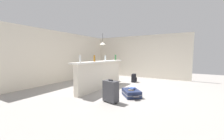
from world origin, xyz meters
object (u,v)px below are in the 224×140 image
Objects in this scene: bottle_white at (80,59)px; backpack_black at (134,78)px; bottle_green at (116,57)px; dining_chair_far_side at (93,70)px; suitcase_upright_charcoal at (111,91)px; pendant_lamp at (103,43)px; dining_table at (101,68)px; suitcase_flat_navy at (131,93)px; bottle_clear at (105,58)px; dining_chair_near_partition at (109,71)px; bottle_amber at (94,58)px; book_stack at (132,89)px.

bottle_white reaches higher than backpack_black.
bottle_green is 1.81m from dining_chair_far_side.
pendant_lamp is at bearing 37.46° from suitcase_upright_charcoal.
bottle_white is at bearing -157.99° from dining_table.
suitcase_flat_navy is at bearing -160.94° from backpack_black.
suitcase_upright_charcoal is (-1.62, -1.23, -0.90)m from bottle_clear.
bottle_green is at bearing -102.90° from dining_chair_far_side.
backpack_black is at bearing -44.11° from bottle_green.
suitcase_flat_navy is (-0.77, -1.52, -1.12)m from bottle_clear.
dining_chair_near_partition is 1.53m from pendant_lamp.
bottle_amber is at bearing -151.29° from dining_table.
bottle_amber is 0.81× the size of book_stack.
bottle_white is 1.94m from book_stack.
dining_table is 2.62× the size of backpack_black.
bottle_green is at bearing -3.78° from bottle_clear.
bottle_amber reaches higher than dining_chair_near_partition.
bottle_amber is 0.93× the size of bottle_green.
pendant_lamp reaches higher than book_stack.
pendant_lamp is (0.07, -0.08, 1.32)m from dining_table.
bottle_white is 0.82m from bottle_amber.
bottle_amber is 2.32m from dining_table.
bottle_white is 3.33m from dining_chair_far_side.
book_stack is (0.83, -0.31, -0.08)m from suitcase_upright_charcoal.
pendant_lamp is 0.77× the size of suitcase_flat_navy.
suitcase_flat_navy is (-1.96, -3.08, -0.41)m from dining_chair_far_side.
bottle_white is at bearing -149.57° from dining_chair_far_side.
suitcase_upright_charcoal reaches higher than book_stack.
bottle_amber reaches higher than bottle_clear.
pendant_lamp is at bearing 26.11° from bottle_amber.
backpack_black reaches higher than suitcase_flat_navy.
bottle_green reaches higher than bottle_white.
suitcase_flat_navy is at bearing -133.54° from dining_chair_near_partition.
bottle_white is 0.82× the size of book_stack.
bottle_white is at bearing 119.97° from book_stack.
book_stack is (-1.60, -1.48, -0.99)m from bottle_green.
pendant_lamp is at bearing 50.94° from book_stack.
book_stack is (-2.03, -2.50, -1.71)m from pendant_lamp.
dining_chair_near_partition is (1.94, 0.52, -0.72)m from bottle_amber.
suitcase_upright_charcoal is at bearing -148.13° from dining_chair_near_partition.
dining_chair_near_partition reaches higher than suitcase_upright_charcoal.
suitcase_upright_charcoal is at bearing -140.84° from dining_table.
bottle_green is 0.39× the size of pendant_lamp.
bottle_green is at bearing 42.78° from suitcase_flat_navy.
bottle_white is 3.06m from dining_table.
bottle_amber is 0.81m from bottle_clear.
dining_table is (1.17, 1.04, -0.58)m from bottle_clear.
backpack_black is 1.44× the size of book_stack.
dining_chair_far_side is 1.43× the size of pendant_lamp.
suitcase_upright_charcoal is at bearing -142.54° from pendant_lamp.
suitcase_upright_charcoal reaches higher than suitcase_flat_navy.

